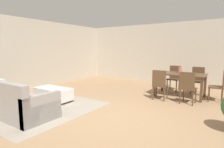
% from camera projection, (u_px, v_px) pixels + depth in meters
% --- Properties ---
extents(ground_plane, '(10.80, 10.80, 0.00)m').
position_uv_depth(ground_plane, '(115.00, 117.00, 4.24)').
color(ground_plane, '#9E7A56').
extents(wall_back, '(9.00, 0.12, 2.70)m').
position_uv_depth(wall_back, '(176.00, 53.00, 8.19)').
color(wall_back, '#BCB2A0').
rests_on(wall_back, ground_plane).
extents(wall_left, '(0.12, 11.00, 2.70)m').
position_uv_depth(wall_left, '(21.00, 54.00, 6.94)').
color(wall_left, '#BCB2A0').
rests_on(wall_left, ground_plane).
extents(area_rug, '(3.00, 2.80, 0.01)m').
position_uv_depth(area_rug, '(36.00, 106.00, 5.00)').
color(area_rug, gray).
rests_on(area_rug, ground_plane).
extents(couch, '(2.27, 0.91, 0.86)m').
position_uv_depth(couch, '(12.00, 102.00, 4.40)').
color(couch, gray).
rests_on(couch, ground_plane).
extents(ottoman_table, '(1.14, 0.57, 0.40)m').
position_uv_depth(ottoman_table, '(53.00, 94.00, 5.50)').
color(ottoman_table, silver).
rests_on(ottoman_table, ground_plane).
extents(dining_table, '(1.53, 0.89, 0.76)m').
position_uv_depth(dining_table, '(180.00, 76.00, 6.01)').
color(dining_table, '#513823').
rests_on(dining_table, ground_plane).
extents(dining_chair_near_left, '(0.42, 0.42, 0.92)m').
position_uv_depth(dining_chair_near_left, '(160.00, 83.00, 5.58)').
color(dining_chair_near_left, '#513823').
rests_on(dining_chair_near_left, ground_plane).
extents(dining_chair_near_right, '(0.42, 0.42, 0.92)m').
position_uv_depth(dining_chair_near_right, '(188.00, 86.00, 5.16)').
color(dining_chair_near_right, '#513823').
rests_on(dining_chair_near_right, ground_plane).
extents(dining_chair_far_left, '(0.41, 0.41, 0.92)m').
position_uv_depth(dining_chair_far_left, '(174.00, 76.00, 6.94)').
color(dining_chair_far_left, '#513823').
rests_on(dining_chair_far_left, ground_plane).
extents(dining_chair_far_right, '(0.41, 0.41, 0.92)m').
position_uv_depth(dining_chair_far_right, '(198.00, 79.00, 6.44)').
color(dining_chair_far_right, '#513823').
rests_on(dining_chair_far_right, ground_plane).
extents(dining_chair_head_east, '(0.43, 0.43, 0.92)m').
position_uv_depth(dining_chair_head_east, '(220.00, 84.00, 5.40)').
color(dining_chair_head_east, '#513823').
rests_on(dining_chair_head_east, ground_plane).
extents(vase_centerpiece, '(0.11, 0.11, 0.21)m').
position_uv_depth(vase_centerpiece, '(180.00, 70.00, 6.03)').
color(vase_centerpiece, '#B26659').
rests_on(vase_centerpiece, dining_table).
extents(book_on_ottoman, '(0.26, 0.21, 0.03)m').
position_uv_depth(book_on_ottoman, '(53.00, 87.00, 5.58)').
color(book_on_ottoman, silver).
rests_on(book_on_ottoman, ottoman_table).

